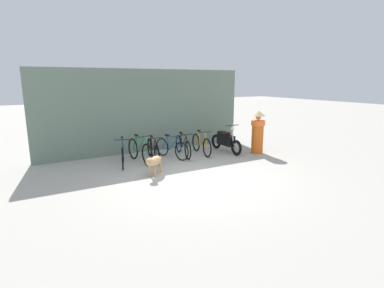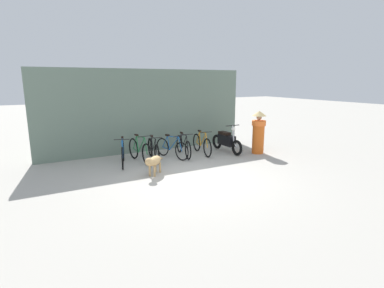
{
  "view_description": "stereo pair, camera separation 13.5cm",
  "coord_description": "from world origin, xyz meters",
  "px_view_note": "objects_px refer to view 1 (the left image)",
  "views": [
    {
      "loc": [
        -4.02,
        -6.82,
        2.64
      ],
      "look_at": [
        0.54,
        1.18,
        0.65
      ],
      "focal_mm": 28.0,
      "sensor_mm": 36.0,
      "label": 1
    },
    {
      "loc": [
        -3.9,
        -6.89,
        2.64
      ],
      "look_at": [
        0.54,
        1.18,
        0.65
      ],
      "focal_mm": 28.0,
      "sensor_mm": 36.0,
      "label": 2
    }
  ],
  "objects_px": {
    "stray_dog": "(154,162)",
    "person_in_robes": "(258,131)",
    "bicycle_1": "(140,151)",
    "bicycle_3": "(171,148)",
    "motorcycle": "(226,141)",
    "bicycle_5": "(201,144)",
    "bicycle_4": "(183,146)",
    "bicycle_2": "(153,150)",
    "bicycle_0": "(123,154)"
  },
  "relations": [
    {
      "from": "stray_dog",
      "to": "person_in_robes",
      "type": "bearing_deg",
      "value": 142.74
    },
    {
      "from": "bicycle_1",
      "to": "bicycle_3",
      "type": "distance_m",
      "value": 1.12
    },
    {
      "from": "bicycle_3",
      "to": "motorcycle",
      "type": "height_order",
      "value": "motorcycle"
    },
    {
      "from": "bicycle_5",
      "to": "bicycle_1",
      "type": "bearing_deg",
      "value": -83.64
    },
    {
      "from": "bicycle_3",
      "to": "motorcycle",
      "type": "xyz_separation_m",
      "value": [
        2.15,
        -0.17,
        0.07
      ]
    },
    {
      "from": "motorcycle",
      "to": "stray_dog",
      "type": "height_order",
      "value": "motorcycle"
    },
    {
      "from": "bicycle_4",
      "to": "person_in_robes",
      "type": "relative_size",
      "value": 1.11
    },
    {
      "from": "bicycle_4",
      "to": "person_in_robes",
      "type": "height_order",
      "value": "person_in_robes"
    },
    {
      "from": "bicycle_1",
      "to": "bicycle_5",
      "type": "relative_size",
      "value": 1.06
    },
    {
      "from": "bicycle_2",
      "to": "person_in_robes",
      "type": "xyz_separation_m",
      "value": [
        3.67,
        -1.0,
        0.48
      ]
    },
    {
      "from": "bicycle_4",
      "to": "stray_dog",
      "type": "height_order",
      "value": "bicycle_4"
    },
    {
      "from": "bicycle_2",
      "to": "bicycle_4",
      "type": "distance_m",
      "value": 1.11
    },
    {
      "from": "bicycle_0",
      "to": "motorcycle",
      "type": "xyz_separation_m",
      "value": [
        3.86,
        -0.14,
        0.04
      ]
    },
    {
      "from": "bicycle_1",
      "to": "person_in_robes",
      "type": "distance_m",
      "value": 4.29
    },
    {
      "from": "stray_dog",
      "to": "bicycle_0",
      "type": "bearing_deg",
      "value": -117.07
    },
    {
      "from": "bicycle_1",
      "to": "person_in_robes",
      "type": "xyz_separation_m",
      "value": [
        4.17,
        -0.92,
        0.44
      ]
    },
    {
      "from": "person_in_robes",
      "to": "bicycle_5",
      "type": "bearing_deg",
      "value": 12.36
    },
    {
      "from": "bicycle_2",
      "to": "motorcycle",
      "type": "xyz_separation_m",
      "value": [
        2.78,
        -0.29,
        0.08
      ]
    },
    {
      "from": "bicycle_2",
      "to": "motorcycle",
      "type": "distance_m",
      "value": 2.8
    },
    {
      "from": "bicycle_1",
      "to": "bicycle_3",
      "type": "relative_size",
      "value": 1.13
    },
    {
      "from": "bicycle_5",
      "to": "bicycle_3",
      "type": "bearing_deg",
      "value": -83.06
    },
    {
      "from": "stray_dog",
      "to": "bicycle_5",
      "type": "bearing_deg",
      "value": 165.92
    },
    {
      "from": "bicycle_2",
      "to": "stray_dog",
      "type": "xyz_separation_m",
      "value": [
        -0.62,
        -1.58,
        0.06
      ]
    },
    {
      "from": "bicycle_2",
      "to": "stray_dog",
      "type": "distance_m",
      "value": 1.7
    },
    {
      "from": "bicycle_3",
      "to": "bicycle_0",
      "type": "bearing_deg",
      "value": -106.38
    },
    {
      "from": "bicycle_4",
      "to": "bicycle_5",
      "type": "distance_m",
      "value": 0.7
    },
    {
      "from": "bicycle_5",
      "to": "person_in_robes",
      "type": "relative_size",
      "value": 1.06
    },
    {
      "from": "bicycle_3",
      "to": "stray_dog",
      "type": "height_order",
      "value": "bicycle_3"
    },
    {
      "from": "bicycle_0",
      "to": "bicycle_3",
      "type": "bearing_deg",
      "value": 108.38
    },
    {
      "from": "bicycle_1",
      "to": "bicycle_3",
      "type": "xyz_separation_m",
      "value": [
        1.12,
        -0.03,
        -0.03
      ]
    },
    {
      "from": "bicycle_1",
      "to": "bicycle_4",
      "type": "height_order",
      "value": "bicycle_1"
    },
    {
      "from": "stray_dog",
      "to": "bicycle_1",
      "type": "bearing_deg",
      "value": -139.64
    },
    {
      "from": "bicycle_0",
      "to": "bicycle_2",
      "type": "bearing_deg",
      "value": 115.27
    },
    {
      "from": "bicycle_3",
      "to": "bicycle_4",
      "type": "relative_size",
      "value": 0.9
    },
    {
      "from": "bicycle_5",
      "to": "bicycle_2",
      "type": "bearing_deg",
      "value": -86.68
    },
    {
      "from": "bicycle_2",
      "to": "stray_dog",
      "type": "height_order",
      "value": "bicycle_2"
    },
    {
      "from": "bicycle_0",
      "to": "stray_dog",
      "type": "height_order",
      "value": "bicycle_0"
    },
    {
      "from": "bicycle_3",
      "to": "bicycle_1",
      "type": "bearing_deg",
      "value": -109.07
    },
    {
      "from": "bicycle_2",
      "to": "person_in_robes",
      "type": "distance_m",
      "value": 3.84
    },
    {
      "from": "bicycle_4",
      "to": "motorcycle",
      "type": "height_order",
      "value": "motorcycle"
    },
    {
      "from": "bicycle_1",
      "to": "stray_dog",
      "type": "distance_m",
      "value": 1.5
    },
    {
      "from": "bicycle_3",
      "to": "bicycle_5",
      "type": "height_order",
      "value": "bicycle_5"
    },
    {
      "from": "stray_dog",
      "to": "person_in_robes",
      "type": "distance_m",
      "value": 4.35
    },
    {
      "from": "bicycle_5",
      "to": "motorcycle",
      "type": "distance_m",
      "value": 0.98
    },
    {
      "from": "bicycle_1",
      "to": "motorcycle",
      "type": "relative_size",
      "value": 0.96
    },
    {
      "from": "bicycle_2",
      "to": "bicycle_0",
      "type": "bearing_deg",
      "value": -72.63
    },
    {
      "from": "bicycle_0",
      "to": "bicycle_3",
      "type": "height_order",
      "value": "bicycle_0"
    },
    {
      "from": "bicycle_3",
      "to": "bicycle_4",
      "type": "distance_m",
      "value": 0.49
    },
    {
      "from": "bicycle_1",
      "to": "person_in_robes",
      "type": "height_order",
      "value": "person_in_robes"
    },
    {
      "from": "bicycle_0",
      "to": "bicycle_5",
      "type": "distance_m",
      "value": 2.89
    }
  ]
}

